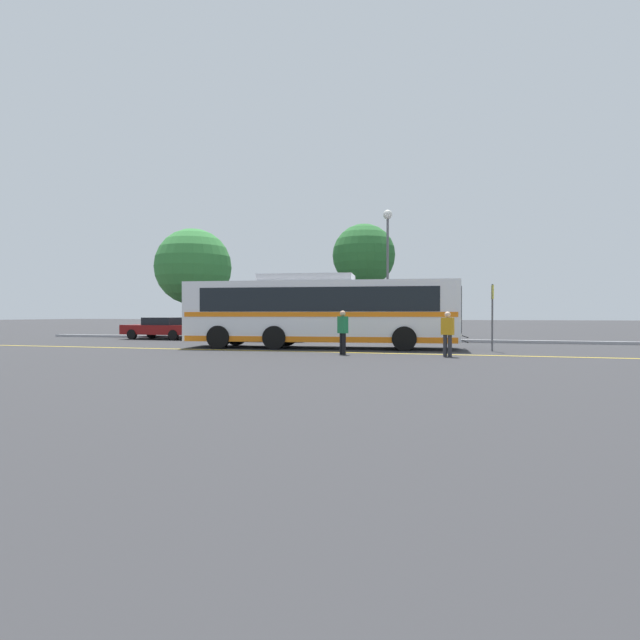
% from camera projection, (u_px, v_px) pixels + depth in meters
% --- Properties ---
extents(ground_plane, '(220.00, 220.00, 0.00)m').
position_uv_depth(ground_plane, '(331.00, 348.00, 22.15)').
color(ground_plane, '#2D2D30').
extents(lane_strip_0, '(31.77, 0.20, 0.01)m').
position_uv_depth(lane_strip_0, '(305.00, 352.00, 19.84)').
color(lane_strip_0, gold).
rests_on(lane_strip_0, ground_plane).
extents(curb_strip, '(39.77, 0.36, 0.15)m').
position_uv_depth(curb_strip, '(349.00, 339.00, 27.96)').
color(curb_strip, '#99999E').
rests_on(curb_strip, ground_plane).
extents(transit_bus, '(12.26, 3.76, 3.23)m').
position_uv_depth(transit_bus, '(320.00, 310.00, 21.94)').
color(transit_bus, silver).
rests_on(transit_bus, ground_plane).
extents(parked_car_0, '(4.77, 2.19, 1.29)m').
position_uv_depth(parked_car_0, '(162.00, 328.00, 29.60)').
color(parked_car_0, maroon).
rests_on(parked_car_0, ground_plane).
extents(parked_car_1, '(4.35, 2.10, 1.32)m').
position_uv_depth(parked_car_1, '(269.00, 329.00, 27.57)').
color(parked_car_1, navy).
rests_on(parked_car_1, ground_plane).
extents(pedestrian_0, '(0.45, 0.45, 1.63)m').
position_uv_depth(pedestrian_0, '(343.00, 330.00, 18.46)').
color(pedestrian_0, black).
rests_on(pedestrian_0, ground_plane).
extents(pedestrian_1, '(0.47, 0.33, 1.58)m').
position_uv_depth(pedestrian_1, '(448.00, 331.00, 17.49)').
color(pedestrian_1, '#2D2D33').
rests_on(pedestrian_1, ground_plane).
extents(bus_stop_sign, '(0.07, 0.40, 2.70)m').
position_uv_depth(bus_stop_sign, '(492.00, 309.00, 20.01)').
color(bus_stop_sign, '#59595E').
rests_on(bus_stop_sign, ground_plane).
extents(street_lamp, '(0.53, 0.53, 7.49)m').
position_uv_depth(street_lamp, '(388.00, 246.00, 28.68)').
color(street_lamp, '#59595E').
rests_on(street_lamp, ground_plane).
extents(tree_0, '(4.97, 4.97, 7.08)m').
position_uv_depth(tree_0, '(193.00, 267.00, 32.66)').
color(tree_0, '#513823').
rests_on(tree_0, ground_plane).
extents(tree_1, '(4.00, 4.00, 7.26)m').
position_uv_depth(tree_1, '(364.00, 256.00, 31.86)').
color(tree_1, '#513823').
rests_on(tree_1, ground_plane).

